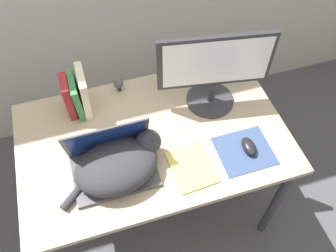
{
  "coord_description": "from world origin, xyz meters",
  "views": [
    {
      "loc": [
        -0.21,
        -0.52,
        2.06
      ],
      "look_at": [
        0.06,
        0.34,
        0.85
      ],
      "focal_mm": 38.0,
      "sensor_mm": 36.0,
      "label": 1
    }
  ],
  "objects_px": {
    "book_row": "(77,94)",
    "laptop": "(112,161)",
    "external_monitor": "(214,69)",
    "cat": "(119,164)",
    "notepad": "(192,167)",
    "webcam": "(119,84)",
    "computer_mouse": "(249,146)"
  },
  "relations": [
    {
      "from": "cat",
      "to": "book_row",
      "type": "distance_m",
      "value": 0.41
    },
    {
      "from": "external_monitor",
      "to": "webcam",
      "type": "xyz_separation_m",
      "value": [
        -0.4,
        0.2,
        -0.16
      ]
    },
    {
      "from": "book_row",
      "to": "notepad",
      "type": "bearing_deg",
      "value": -49.26
    },
    {
      "from": "laptop",
      "to": "book_row",
      "type": "distance_m",
      "value": 0.37
    },
    {
      "from": "cat",
      "to": "webcam",
      "type": "height_order",
      "value": "cat"
    },
    {
      "from": "book_row",
      "to": "laptop",
      "type": "bearing_deg",
      "value": -77.53
    },
    {
      "from": "notepad",
      "to": "cat",
      "type": "bearing_deg",
      "value": 167.57
    },
    {
      "from": "cat",
      "to": "book_row",
      "type": "bearing_deg",
      "value": 104.76
    },
    {
      "from": "computer_mouse",
      "to": "external_monitor",
      "type": "bearing_deg",
      "value": 100.57
    },
    {
      "from": "cat",
      "to": "external_monitor",
      "type": "bearing_deg",
      "value": 27.47
    },
    {
      "from": "laptop",
      "to": "notepad",
      "type": "relative_size",
      "value": 1.54
    },
    {
      "from": "external_monitor",
      "to": "book_row",
      "type": "relative_size",
      "value": 2.3
    },
    {
      "from": "book_row",
      "to": "webcam",
      "type": "distance_m",
      "value": 0.22
    },
    {
      "from": "notepad",
      "to": "webcam",
      "type": "distance_m",
      "value": 0.56
    },
    {
      "from": "notepad",
      "to": "webcam",
      "type": "xyz_separation_m",
      "value": [
        -0.2,
        0.52,
        0.04
      ]
    },
    {
      "from": "cat",
      "to": "notepad",
      "type": "relative_size",
      "value": 2.03
    },
    {
      "from": "laptop",
      "to": "computer_mouse",
      "type": "xyz_separation_m",
      "value": [
        0.58,
        -0.09,
        -0.03
      ]
    },
    {
      "from": "laptop",
      "to": "external_monitor",
      "type": "height_order",
      "value": "external_monitor"
    },
    {
      "from": "cat",
      "to": "computer_mouse",
      "type": "distance_m",
      "value": 0.56
    },
    {
      "from": "cat",
      "to": "computer_mouse",
      "type": "height_order",
      "value": "cat"
    },
    {
      "from": "laptop",
      "to": "notepad",
      "type": "distance_m",
      "value": 0.33
    },
    {
      "from": "webcam",
      "to": "cat",
      "type": "bearing_deg",
      "value": -101.83
    },
    {
      "from": "computer_mouse",
      "to": "notepad",
      "type": "height_order",
      "value": "computer_mouse"
    },
    {
      "from": "laptop",
      "to": "cat",
      "type": "distance_m",
      "value": 0.05
    },
    {
      "from": "laptop",
      "to": "webcam",
      "type": "xyz_separation_m",
      "value": [
        0.12,
        0.42,
        -0.0
      ]
    },
    {
      "from": "external_monitor",
      "to": "computer_mouse",
      "type": "xyz_separation_m",
      "value": [
        0.06,
        -0.31,
        -0.19
      ]
    },
    {
      "from": "computer_mouse",
      "to": "book_row",
      "type": "distance_m",
      "value": 0.8
    },
    {
      "from": "book_row",
      "to": "notepad",
      "type": "height_order",
      "value": "book_row"
    },
    {
      "from": "notepad",
      "to": "webcam",
      "type": "bearing_deg",
      "value": 110.52
    },
    {
      "from": "external_monitor",
      "to": "book_row",
      "type": "bearing_deg",
      "value": 167.42
    },
    {
      "from": "laptop",
      "to": "cat",
      "type": "xyz_separation_m",
      "value": [
        0.02,
        -0.03,
        0.02
      ]
    },
    {
      "from": "cat",
      "to": "computer_mouse",
      "type": "bearing_deg",
      "value": -5.32
    }
  ]
}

